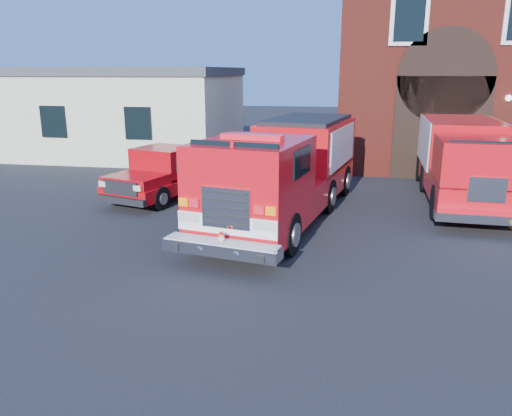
% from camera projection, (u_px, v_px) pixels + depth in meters
% --- Properties ---
extents(ground, '(100.00, 100.00, 0.00)m').
position_uv_depth(ground, '(264.00, 246.00, 12.37)').
color(ground, black).
rests_on(ground, ground).
extents(parking_stripe_mid, '(0.12, 3.00, 0.01)m').
position_uv_depth(parking_stripe_mid, '(498.00, 214.00, 15.06)').
color(parking_stripe_mid, yellow).
rests_on(parking_stripe_mid, ground).
extents(parking_stripe_far, '(0.12, 3.00, 0.01)m').
position_uv_depth(parking_stripe_far, '(474.00, 191.00, 17.90)').
color(parking_stripe_far, yellow).
rests_on(parking_stripe_far, ground).
extents(fire_station, '(15.20, 10.20, 8.45)m').
position_uv_depth(fire_station, '(506.00, 69.00, 22.98)').
color(fire_station, maroon).
rests_on(fire_station, ground).
extents(side_building, '(10.20, 8.20, 4.35)m').
position_uv_depth(side_building, '(132.00, 111.00, 25.64)').
color(side_building, beige).
rests_on(side_building, ground).
extents(fire_engine, '(4.14, 9.27, 2.76)m').
position_uv_depth(fire_engine, '(287.00, 169.00, 14.43)').
color(fire_engine, black).
rests_on(fire_engine, ground).
extents(pickup_truck, '(3.25, 5.55, 1.71)m').
position_uv_depth(pickup_truck, '(170.00, 172.00, 17.16)').
color(pickup_truck, black).
rests_on(pickup_truck, ground).
extents(secondary_truck, '(2.84, 8.04, 2.57)m').
position_uv_depth(secondary_truck, '(464.00, 158.00, 16.45)').
color(secondary_truck, black).
rests_on(secondary_truck, ground).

